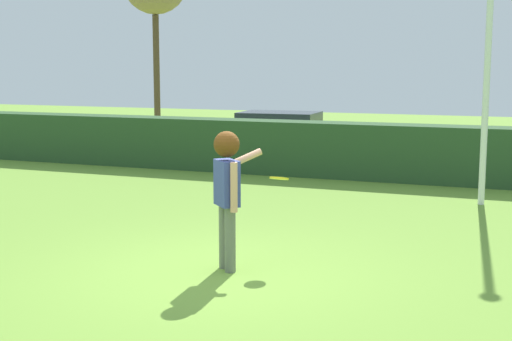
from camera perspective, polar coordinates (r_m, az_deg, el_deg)
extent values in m
plane|color=olive|center=(9.16, -2.99, -8.13)|extent=(60.00, 60.00, 0.00)
cylinder|color=slate|center=(9.27, -2.53, -5.23)|extent=(0.14, 0.14, 0.84)
cylinder|color=slate|center=(9.09, -2.07, -5.50)|extent=(0.14, 0.14, 0.84)
cube|color=#36438F|center=(9.04, -2.33, -0.99)|extent=(0.43, 0.42, 0.58)
cylinder|color=tan|center=(9.32, -1.27, 0.80)|extent=(0.49, 0.50, 0.30)
cylinder|color=tan|center=(8.83, -1.77, -1.35)|extent=(0.09, 0.09, 0.62)
sphere|color=tan|center=(8.98, -2.35, 1.91)|extent=(0.22, 0.22, 0.22)
sphere|color=#553110|center=(8.97, -2.35, 2.10)|extent=(0.33, 0.33, 0.33)
cylinder|color=yellow|center=(9.52, 1.85, -0.62)|extent=(0.26, 0.26, 0.08)
cylinder|color=silver|center=(13.91, 17.90, 8.34)|extent=(0.12, 0.12, 5.37)
cube|color=#2A4B28|center=(16.66, 8.71, 1.53)|extent=(25.46, 0.90, 1.27)
cube|color=black|center=(20.76, 1.87, 2.80)|extent=(4.29, 1.95, 0.55)
cube|color=#2D333D|center=(20.72, 1.87, 4.11)|extent=(2.29, 1.69, 0.40)
cylinder|color=black|center=(21.25, 6.32, 2.14)|extent=(0.60, 0.14, 0.60)
cylinder|color=black|center=(19.60, 5.29, 1.63)|extent=(0.60, 0.14, 0.60)
cylinder|color=black|center=(22.04, -1.19, 2.41)|extent=(0.60, 0.14, 0.60)
cylinder|color=black|center=(20.45, -2.76, 1.94)|extent=(0.60, 0.14, 0.60)
cylinder|color=brown|center=(28.73, -7.89, 7.66)|extent=(0.25, 0.25, 4.52)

